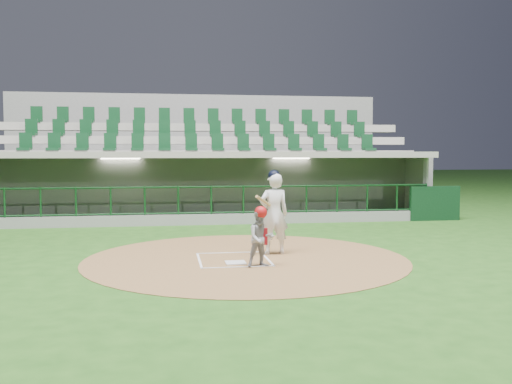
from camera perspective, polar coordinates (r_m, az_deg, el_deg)
The scene contains 8 objects.
ground at distance 12.99m, azimuth -2.43°, elevation -6.57°, with size 120.00×120.00×0.00m, color #1E4915.
dirt_circle at distance 12.83m, azimuth -0.99°, elevation -6.67°, with size 7.20×7.20×0.01m, color brown.
home_plate at distance 12.30m, azimuth -2.06°, elevation -7.06°, with size 0.43×0.43×0.02m, color silver.
batter_box_chalk at distance 12.69m, azimuth -2.28°, elevation -6.74°, with size 1.55×1.80×0.01m.
dugout_structure at distance 20.62m, azimuth -4.47°, elevation 0.05°, with size 16.40×3.70×3.00m.
seating_deck at distance 23.65m, azimuth -5.45°, elevation 1.66°, with size 17.00×6.72×5.15m.
batter at distance 13.26m, azimuth 1.80°, elevation -2.04°, with size 0.90×0.89×1.96m.
catcher at distance 11.82m, azimuth 0.48°, elevation -4.51°, with size 0.64×0.53×1.26m.
Camera 1 is at (-1.44, -12.68, 2.38)m, focal length 40.00 mm.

